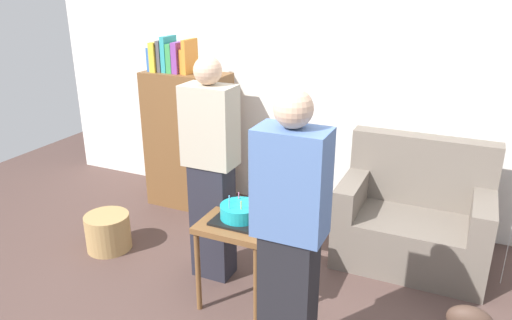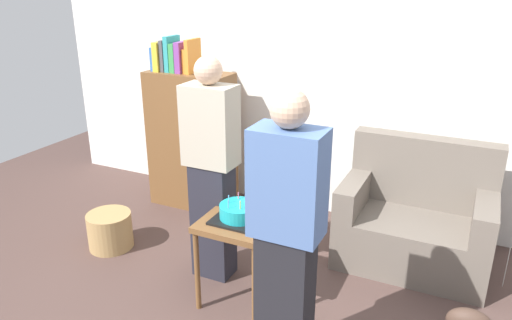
# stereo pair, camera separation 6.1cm
# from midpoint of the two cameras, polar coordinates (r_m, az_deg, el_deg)

# --- Properties ---
(wall_back) EXTENTS (6.00, 0.10, 2.70)m
(wall_back) POSITION_cam_midpoint_polar(r_m,az_deg,el_deg) (4.35, 9.31, 10.44)
(wall_back) COLOR silver
(wall_back) RESTS_ON ground_plane
(couch) EXTENTS (1.10, 0.70, 0.96)m
(couch) POSITION_cam_midpoint_polar(r_m,az_deg,el_deg) (3.97, 17.57, -6.74)
(couch) COLOR #6B6056
(couch) RESTS_ON ground_plane
(bookshelf) EXTENTS (0.80, 0.36, 1.62)m
(bookshelf) POSITION_cam_midpoint_polar(r_m,az_deg,el_deg) (4.63, -8.37, 2.69)
(bookshelf) COLOR brown
(bookshelf) RESTS_ON ground_plane
(side_table) EXTENTS (0.48, 0.48, 0.62)m
(side_table) POSITION_cam_midpoint_polar(r_m,az_deg,el_deg) (3.24, -2.40, -8.51)
(side_table) COLOR brown
(side_table) RESTS_ON ground_plane
(birthday_cake) EXTENTS (0.32, 0.32, 0.16)m
(birthday_cake) POSITION_cam_midpoint_polar(r_m,az_deg,el_deg) (3.17, -2.43, -6.20)
(birthday_cake) COLOR black
(birthday_cake) RESTS_ON side_table
(person_blowing_candles) EXTENTS (0.36, 0.22, 1.63)m
(person_blowing_candles) POSITION_cam_midpoint_polar(r_m,az_deg,el_deg) (3.41, -5.80, -1.28)
(person_blowing_candles) COLOR #23232D
(person_blowing_candles) RESTS_ON ground_plane
(person_holding_cake) EXTENTS (0.36, 0.22, 1.63)m
(person_holding_cake) POSITION_cam_midpoint_polar(r_m,az_deg,el_deg) (2.52, 3.28, -9.60)
(person_holding_cake) COLOR black
(person_holding_cake) RESTS_ON ground_plane
(wicker_basket) EXTENTS (0.36, 0.36, 0.30)m
(wicker_basket) POSITION_cam_midpoint_polar(r_m,az_deg,el_deg) (4.20, -17.39, -8.06)
(wicker_basket) COLOR #A88451
(wicker_basket) RESTS_ON ground_plane
(handbag) EXTENTS (0.28, 0.14, 0.20)m
(handbag) POSITION_cam_midpoint_polar(r_m,az_deg,el_deg) (3.44, 23.33, -16.93)
(handbag) COLOR #473328
(handbag) RESTS_ON ground_plane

